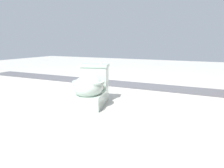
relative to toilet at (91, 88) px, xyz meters
The scene contains 3 objects.
ground_plane 0.37m from the toilet, 155.66° to the right, with size 14.00×14.00×0.00m, color #A8A59E.
gravel_strip 1.50m from the toilet, 165.30° to the left, with size 0.56×8.00×0.01m, color #4C4C51.
toilet is the anchor object (origin of this frame).
Camera 1 is at (2.57, 1.56, 0.80)m, focal length 35.00 mm.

